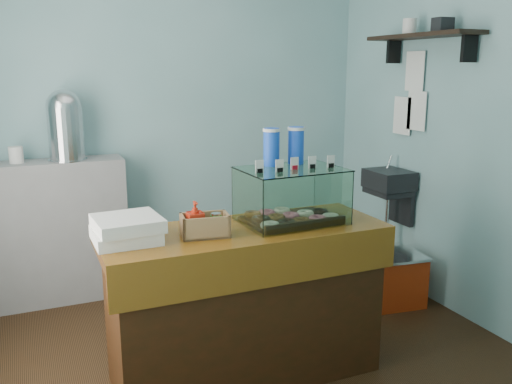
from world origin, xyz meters
name	(u,v)px	position (x,y,z in m)	size (l,w,h in m)	color
ground	(231,354)	(0.00, 0.00, 0.00)	(3.50, 3.50, 0.00)	black
room_shell	(231,80)	(0.03, 0.01, 1.71)	(3.54, 3.04, 2.82)	#75A6AB
counter	(245,302)	(0.00, -0.25, 0.46)	(1.60, 0.60, 0.90)	#3C1A0B
back_shelf	(59,231)	(-0.90, 1.32, 0.55)	(1.00, 0.32, 1.10)	gray
display_case	(289,192)	(0.30, -0.20, 1.07)	(0.59, 0.44, 0.53)	black
condiment_crate	(203,224)	(-0.26, -0.30, 0.97)	(0.27, 0.18, 0.19)	tan
pastry_boxes	(127,229)	(-0.64, -0.22, 0.96)	(0.35, 0.35, 0.13)	white
coffee_urn	(65,123)	(-0.80, 1.30, 1.37)	(0.29, 0.29, 0.52)	silver
red_cooler	(392,279)	(1.40, 0.21, 0.20)	(0.50, 0.40, 0.40)	red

